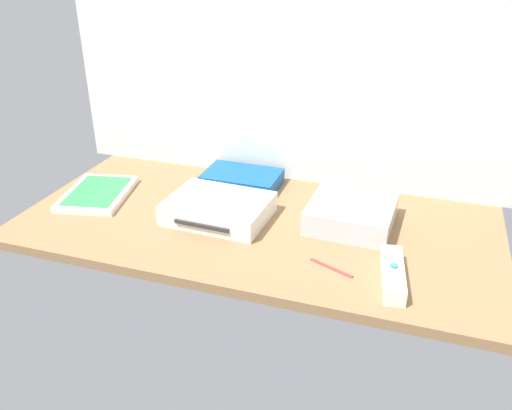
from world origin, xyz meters
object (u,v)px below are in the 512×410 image
(remote_wand, at_px, (393,274))
(game_console, at_px, (219,209))
(network_router, at_px, (242,179))
(game_case, at_px, (96,194))
(mini_computer, at_px, (351,213))
(stylus_pen, at_px, (331,267))

(remote_wand, bearing_deg, game_console, 153.48)
(network_router, bearing_deg, remote_wand, -36.94)
(game_case, distance_m, remote_wand, 0.69)
(mini_computer, bearing_deg, network_router, 158.71)
(stylus_pen, bearing_deg, game_case, 168.20)
(network_router, relative_size, remote_wand, 1.19)
(game_console, distance_m, mini_computer, 0.28)
(network_router, bearing_deg, game_case, -150.21)
(mini_computer, bearing_deg, stylus_pen, -91.69)
(network_router, distance_m, remote_wand, 0.48)
(mini_computer, bearing_deg, game_case, -174.32)
(remote_wand, height_order, stylus_pen, remote_wand)
(mini_computer, height_order, remote_wand, mini_computer)
(game_case, bearing_deg, stylus_pen, -23.81)
(network_router, xyz_separation_m, remote_wand, (0.39, -0.29, -0.00))
(remote_wand, bearing_deg, stylus_pen, 168.31)
(mini_computer, relative_size, stylus_pen, 1.96)
(game_case, xyz_separation_m, stylus_pen, (0.57, -0.12, -0.00))
(game_case, bearing_deg, game_console, -12.60)
(game_case, height_order, stylus_pen, game_case)
(mini_computer, bearing_deg, game_console, -167.45)
(game_case, bearing_deg, network_router, 17.38)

